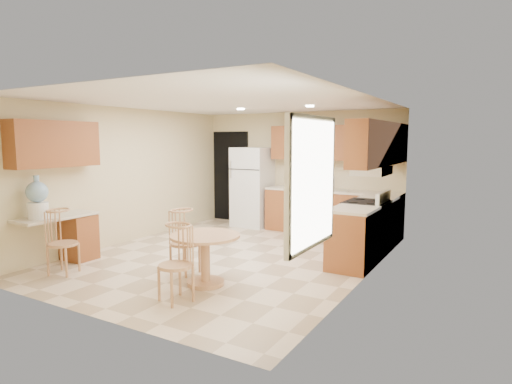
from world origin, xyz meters
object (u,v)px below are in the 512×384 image
Objects in this scene: chair_table_b at (170,257)px; water_crock at (37,199)px; refrigerator at (253,187)px; chair_desk at (57,237)px; stove at (365,228)px; chair_table_a at (181,236)px; dining_table at (205,252)px.

water_crock is at bearing 16.73° from chair_table_b.
refrigerator is 4.51m from water_crock.
chair_desk is (-0.60, -4.42, -0.31)m from refrigerator.
chair_table_a is at bearing -130.57° from stove.
refrigerator is 4.47m from chair_desk.
chair_table_a is at bearing -75.74° from refrigerator.
chair_desk is 0.67m from water_crock.
chair_desk reaches higher than chair_table_b.
chair_table_a is 0.99× the size of chair_desk.
water_crock is (-2.55, 0.05, 0.50)m from chair_table_b.
stove is at bearing 114.78° from chair_desk.
water_crock reaches higher than chair_desk.
water_crock reaches higher than chair_table_b.
stove is at bearing 38.85° from water_crock.
water_crock is (-3.92, -3.16, 0.59)m from stove.
chair_table_b is 1.45× the size of water_crock.
chair_table_a is at bearing 163.55° from dining_table.
chair_table_a reaches higher than dining_table.
dining_table is at bearing 77.40° from chair_table_a.
chair_table_b reaches higher than dining_table.
refrigerator reaches higher than chair_desk.
dining_table is 1.00× the size of chair_table_a.
chair_desk is (-2.10, 0.01, 0.00)m from chair_table_b.
chair_table_a is (0.90, -3.53, -0.31)m from refrigerator.
chair_table_a is at bearing -38.50° from chair_table_b.
refrigerator is 1.60× the size of stove.
chair_desk is at bearing 17.47° from chair_table_b.
water_crock is (-0.45, 0.04, 0.49)m from chair_desk.
chair_table_a is (-0.55, 0.16, 0.11)m from dining_table.
dining_table is 1.00× the size of chair_table_b.
stove is 1.18× the size of chair_desk.
chair_table_b is 2.60m from water_crock.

